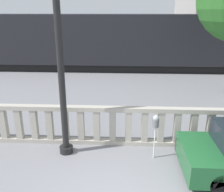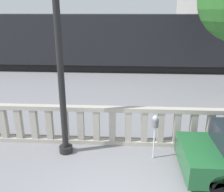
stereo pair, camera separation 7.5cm
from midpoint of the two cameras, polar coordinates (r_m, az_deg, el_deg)
name	(u,v)px [view 1 (the left image)]	position (r m, az deg, el deg)	size (l,w,h in m)	color
balustrade	(121,126)	(8.08, 1.71, -6.87)	(13.46, 0.24, 1.30)	#ADA599
lamppost	(59,41)	(6.96, -12.36, 12.27)	(0.41, 0.41, 6.87)	black
parking_meter	(156,124)	(7.25, 9.64, -6.25)	(0.19, 0.19, 1.38)	silver
train_near	(71,41)	(18.56, -9.48, 12.24)	(27.53, 2.62, 4.49)	black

